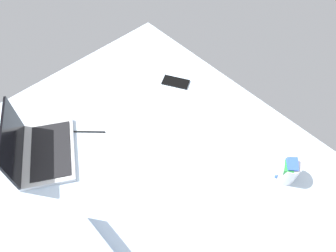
% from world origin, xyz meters
% --- Properties ---
extents(bed_mattress, '(1.80, 1.40, 0.18)m').
position_xyz_m(bed_mattress, '(0.00, 0.00, 0.09)').
color(bed_mattress, silver).
rests_on(bed_mattress, ground).
extents(laptop, '(0.40, 0.36, 0.23)m').
position_xyz_m(laptop, '(0.49, 0.28, 0.22)').
color(laptop, '#B7BABC').
rests_on(laptop, bed_mattress).
extents(snack_cup, '(0.09, 0.10, 0.14)m').
position_xyz_m(snack_cup, '(-0.31, -0.42, 0.24)').
color(snack_cup, silver).
rests_on(snack_cup, bed_mattress).
extents(cell_phone, '(0.16, 0.13, 0.01)m').
position_xyz_m(cell_phone, '(0.40, -0.47, 0.18)').
color(cell_phone, black).
rests_on(cell_phone, bed_mattress).
extents(charger_cable, '(0.12, 0.13, 0.01)m').
position_xyz_m(charger_cable, '(0.45, 0.06, 0.18)').
color(charger_cable, black).
rests_on(charger_cable, bed_mattress).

